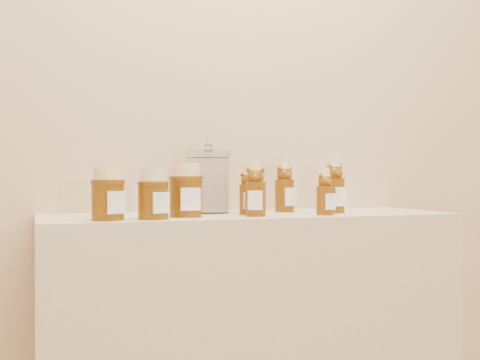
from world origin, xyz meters
name	(u,v)px	position (x,y,z in m)	size (l,w,h in m)	color
wall_back	(229,72)	(0.00, 1.75, 1.35)	(3.50, 0.02, 2.70)	#CAAD88
bear_bottle_back_left	(248,187)	(-0.02, 1.52, 0.98)	(0.06, 0.06, 0.16)	#562C06
bear_bottle_back_mid	(285,182)	(0.13, 1.60, 0.99)	(0.06, 0.06, 0.19)	#562C06
bear_bottle_back_right	(334,181)	(0.26, 1.51, 1.00)	(0.07, 0.07, 0.19)	#562C06
bear_bottle_front_left	(256,184)	(-0.02, 1.44, 0.99)	(0.06, 0.06, 0.18)	#562C06
bear_bottle_front_right	(325,188)	(0.19, 1.43, 0.98)	(0.05, 0.05, 0.15)	#562C06
honey_jar_left	(108,193)	(-0.43, 1.43, 0.97)	(0.09, 0.09, 0.14)	#562C06
honey_jar_back	(186,190)	(-0.21, 1.49, 0.97)	(0.09, 0.09, 0.15)	#562C06
honey_jar_front	(153,194)	(-0.31, 1.43, 0.96)	(0.08, 0.08, 0.13)	#562C06
glass_canister	(208,179)	(-0.10, 1.63, 1.00)	(0.13, 0.13, 0.20)	white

